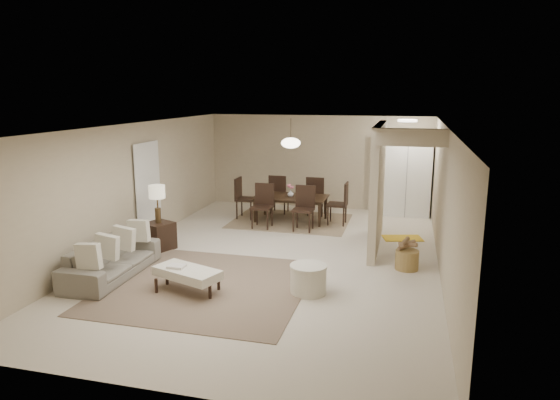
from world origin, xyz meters
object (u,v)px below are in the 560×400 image
(ottoman_bench, at_px, (187,273))
(side_table, at_px, (159,236))
(dining_table, at_px, (291,209))
(pantry_cabinet, at_px, (407,175))
(sofa, at_px, (112,260))
(wicker_basket, at_px, (407,260))
(round_pouf, at_px, (308,279))

(ottoman_bench, distance_m, side_table, 2.41)
(side_table, height_order, dining_table, dining_table)
(pantry_cabinet, relative_size, sofa, 1.03)
(side_table, height_order, wicker_basket, side_table)
(sofa, distance_m, dining_table, 4.89)
(side_table, relative_size, wicker_basket, 1.34)
(side_table, bearing_deg, round_pouf, -23.46)
(ottoman_bench, relative_size, dining_table, 0.68)
(round_pouf, bearing_deg, dining_table, 106.93)
(sofa, relative_size, dining_table, 1.16)
(side_table, distance_m, round_pouf, 3.65)
(pantry_cabinet, distance_m, ottoman_bench, 6.95)
(round_pouf, relative_size, wicker_basket, 1.42)
(ottoman_bench, bearing_deg, round_pouf, 32.85)
(pantry_cabinet, xyz_separation_m, round_pouf, (-1.41, -5.65, -0.82))
(ottoman_bench, bearing_deg, pantry_cabinet, 81.30)
(pantry_cabinet, bearing_deg, side_table, -138.56)
(pantry_cabinet, height_order, sofa, pantry_cabinet)
(pantry_cabinet, relative_size, wicker_basket, 5.09)
(pantry_cabinet, distance_m, round_pouf, 5.88)
(side_table, bearing_deg, ottoman_bench, -51.83)
(pantry_cabinet, relative_size, side_table, 3.80)
(round_pouf, bearing_deg, ottoman_bench, -166.64)
(pantry_cabinet, bearing_deg, ottoman_bench, -118.20)
(wicker_basket, bearing_deg, side_table, -179.48)
(wicker_basket, bearing_deg, round_pouf, -134.93)
(pantry_cabinet, relative_size, dining_table, 1.19)
(side_table, bearing_deg, pantry_cabinet, 41.44)
(ottoman_bench, distance_m, wicker_basket, 3.87)
(wicker_basket, relative_size, dining_table, 0.23)
(pantry_cabinet, bearing_deg, wicker_basket, -88.81)
(pantry_cabinet, bearing_deg, round_pouf, -103.98)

